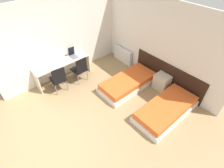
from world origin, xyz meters
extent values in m
plane|color=#9E7F56|center=(0.00, 0.00, 0.00)|extent=(20.00, 20.00, 0.00)
cube|color=silver|center=(0.00, 3.94, 1.35)|extent=(5.13, 0.05, 2.70)
cube|color=silver|center=(-2.09, 1.96, 1.35)|extent=(0.05, 4.92, 2.70)
cube|color=black|center=(0.75, 3.91, 0.43)|extent=(2.58, 0.03, 0.86)
cube|color=silver|center=(-0.02, 2.89, 0.09)|extent=(0.93, 1.97, 0.18)
cube|color=#E05B23|center=(-0.02, 2.89, 0.27)|extent=(0.85, 1.89, 0.18)
cube|color=silver|center=(1.52, 2.89, 0.09)|extent=(0.93, 1.97, 0.18)
cube|color=#E05B23|center=(1.52, 2.89, 0.27)|extent=(0.85, 1.89, 0.18)
cube|color=beige|center=(0.75, 3.68, 0.26)|extent=(0.48, 0.39, 0.52)
cube|color=silver|center=(-1.28, 3.82, 0.29)|extent=(0.91, 0.12, 0.58)
cube|color=beige|center=(-1.80, 1.48, 0.71)|extent=(0.52, 1.92, 0.04)
cube|color=beige|center=(-1.80, 0.54, 0.34)|extent=(0.47, 0.04, 0.69)
cube|color=beige|center=(-1.80, 2.42, 0.34)|extent=(0.47, 0.04, 0.69)
cube|color=black|center=(-1.41, 1.87, 0.44)|extent=(0.47, 0.47, 0.05)
cube|color=black|center=(-1.20, 1.88, 0.71)|extent=(0.05, 0.40, 0.48)
cylinder|color=slate|center=(-1.59, 1.67, 0.21)|extent=(0.02, 0.02, 0.42)
cylinder|color=slate|center=(-1.61, 2.06, 0.21)|extent=(0.02, 0.02, 0.42)
cylinder|color=slate|center=(-1.21, 1.69, 0.21)|extent=(0.02, 0.02, 0.42)
cylinder|color=slate|center=(-1.23, 2.07, 0.21)|extent=(0.02, 0.02, 0.42)
cube|color=black|center=(-1.41, 1.09, 0.44)|extent=(0.48, 0.48, 0.05)
cube|color=black|center=(-1.20, 1.07, 0.71)|extent=(0.06, 0.40, 0.48)
cylinder|color=slate|center=(-1.62, 0.91, 0.21)|extent=(0.02, 0.02, 0.42)
cylinder|color=slate|center=(-1.59, 1.30, 0.21)|extent=(0.02, 0.02, 0.42)
cylinder|color=slate|center=(-1.23, 0.88, 0.21)|extent=(0.02, 0.02, 0.42)
cylinder|color=slate|center=(-1.20, 1.26, 0.21)|extent=(0.02, 0.02, 0.42)
cube|color=slate|center=(-1.79, 1.96, 0.73)|extent=(0.31, 0.24, 0.02)
cube|color=black|center=(-1.92, 1.96, 0.89)|extent=(0.06, 0.23, 0.30)
cube|color=#236B3D|center=(-1.75, 1.05, 0.73)|extent=(0.36, 0.28, 0.01)
cube|color=white|center=(-1.75, 1.05, 0.74)|extent=(0.34, 0.27, 0.01)
camera|label=1|loc=(2.99, -0.42, 3.99)|focal=28.00mm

